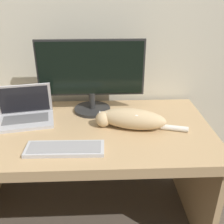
{
  "coord_description": "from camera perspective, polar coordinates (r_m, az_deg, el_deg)",
  "views": [
    {
      "loc": [
        0.12,
        -0.96,
        1.48
      ],
      "look_at": [
        0.18,
        0.36,
        0.84
      ],
      "focal_mm": 42.0,
      "sensor_mm": 36.0,
      "label": 1
    }
  ],
  "objects": [
    {
      "name": "external_keyboard",
      "position": [
        1.37,
        -10.22,
        -7.85
      ],
      "size": [
        0.4,
        0.14,
        0.02
      ],
      "rotation": [
        0.0,
        0.0,
        -0.02
      ],
      "color": "#BCBCC1",
      "rests_on": "desk"
    },
    {
      "name": "wall_back",
      "position": [
        1.83,
        -6.7,
        19.99
      ],
      "size": [
        6.4,
        0.06,
        2.6
      ],
      "color": "beige",
      "rests_on": "ground_plane"
    },
    {
      "name": "desk",
      "position": [
        1.64,
        -6.41,
        -7.89
      ],
      "size": [
        1.54,
        0.8,
        0.72
      ],
      "color": "tan",
      "rests_on": "ground_plane"
    },
    {
      "name": "laptop",
      "position": [
        1.69,
        -18.36,
        -0.47
      ],
      "size": [
        0.37,
        0.28,
        0.23
      ],
      "rotation": [
        0.0,
        0.0,
        0.18
      ],
      "color": "#B7B7BC",
      "rests_on": "desk"
    },
    {
      "name": "monitor",
      "position": [
        1.67,
        -4.57,
        8.03
      ],
      "size": [
        0.68,
        0.24,
        0.47
      ],
      "color": "#282828",
      "rests_on": "desk"
    },
    {
      "name": "cat",
      "position": [
        1.53,
        4.05,
        -1.43
      ],
      "size": [
        0.54,
        0.23,
        0.12
      ],
      "rotation": [
        0.0,
        0.0,
        -0.27
      ],
      "color": "#D1B284",
      "rests_on": "desk"
    }
  ]
}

